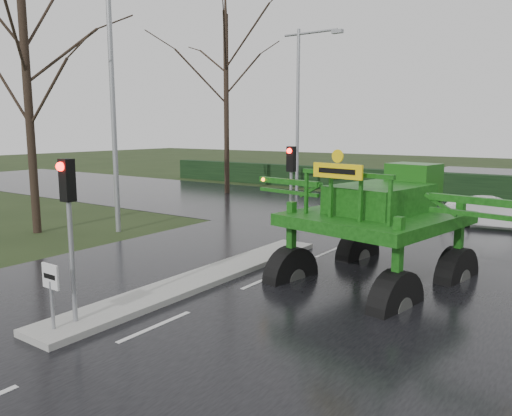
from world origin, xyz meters
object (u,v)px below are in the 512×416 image
Objects in this scene: street_light_left_near at (117,79)px; crop_sprayer at (297,202)px; keep_left_sign at (51,286)px; traffic_signal_mid at (291,174)px; traffic_signal_near at (68,206)px; white_sedan at (492,228)px; street_light_left_far at (302,97)px.

crop_sprayer is at bearing -7.89° from street_light_left_near.
keep_left_sign is 0.38× the size of traffic_signal_mid.
traffic_signal_near is 1.00× the size of traffic_signal_mid.
keep_left_sign reaches higher than white_sedan.
street_light_left_near is at bearing 134.53° from traffic_signal_near.
street_light_left_near is 16.31m from white_sedan.
traffic_signal_mid is 7.83m from street_light_left_near.
traffic_signal_near is 8.50m from traffic_signal_mid.
traffic_signal_mid is 0.44× the size of crop_sprayer.
traffic_signal_near is (0.00, 0.49, 1.53)m from keep_left_sign.
traffic_signal_mid is at bearing 12.21° from street_light_left_near.
traffic_signal_mid reaches higher than white_sedan.
white_sedan is (4.97, 16.96, -1.06)m from keep_left_sign.
street_light_left_near is at bearing -167.79° from traffic_signal_mid.
white_sedan is at bearing 73.67° from keep_left_sign.
keep_left_sign is 0.17× the size of crop_sprayer.
traffic_signal_mid is 14.68m from street_light_left_far.
street_light_left_near is at bearing 132.59° from keep_left_sign.
crop_sprayer is at bearing 155.99° from white_sedan.
street_light_left_near is (-6.89, 7.01, 3.40)m from traffic_signal_near.
keep_left_sign is 0.14× the size of street_light_left_near.
white_sedan is (4.97, 16.47, -2.59)m from traffic_signal_near.
traffic_signal_near is at bearing 90.00° from keep_left_sign.
keep_left_sign is at bearing 155.95° from white_sedan.
street_light_left_far is 2.60× the size of white_sedan.
traffic_signal_near is 0.35× the size of street_light_left_near.
keep_left_sign is at bearing -90.00° from traffic_signal_mid.
crop_sprayer reaches higher than traffic_signal_near.
street_light_left_near is at bearing -90.00° from street_light_left_far.
traffic_signal_near is at bearing 155.49° from white_sedan.
traffic_signal_mid is 0.92× the size of white_sedan.
crop_sprayer is 2.08× the size of white_sedan.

